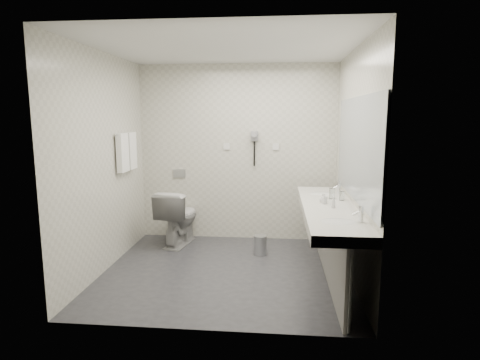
# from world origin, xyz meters

# --- Properties ---
(floor) EXTENTS (2.80, 2.80, 0.00)m
(floor) POSITION_xyz_m (0.00, 0.00, 0.00)
(floor) COLOR #2D2D33
(floor) RESTS_ON ground
(ceiling) EXTENTS (2.80, 2.80, 0.00)m
(ceiling) POSITION_xyz_m (0.00, 0.00, 2.50)
(ceiling) COLOR silver
(ceiling) RESTS_ON wall_back
(wall_back) EXTENTS (2.80, 0.00, 2.80)m
(wall_back) POSITION_xyz_m (0.00, 1.30, 1.25)
(wall_back) COLOR beige
(wall_back) RESTS_ON floor
(wall_front) EXTENTS (2.80, 0.00, 2.80)m
(wall_front) POSITION_xyz_m (0.00, -1.30, 1.25)
(wall_front) COLOR beige
(wall_front) RESTS_ON floor
(wall_left) EXTENTS (0.00, 2.60, 2.60)m
(wall_left) POSITION_xyz_m (-1.40, 0.00, 1.25)
(wall_left) COLOR beige
(wall_left) RESTS_ON floor
(wall_right) EXTENTS (0.00, 2.60, 2.60)m
(wall_right) POSITION_xyz_m (1.40, 0.00, 1.25)
(wall_right) COLOR beige
(wall_right) RESTS_ON floor
(vanity_counter) EXTENTS (0.55, 2.20, 0.10)m
(vanity_counter) POSITION_xyz_m (1.12, -0.20, 0.80)
(vanity_counter) COLOR silver
(vanity_counter) RESTS_ON floor
(vanity_panel) EXTENTS (0.03, 2.15, 0.75)m
(vanity_panel) POSITION_xyz_m (1.15, -0.20, 0.38)
(vanity_panel) COLOR gray
(vanity_panel) RESTS_ON floor
(vanity_post_near) EXTENTS (0.06, 0.06, 0.75)m
(vanity_post_near) POSITION_xyz_m (1.18, -1.24, 0.38)
(vanity_post_near) COLOR silver
(vanity_post_near) RESTS_ON floor
(vanity_post_far) EXTENTS (0.06, 0.06, 0.75)m
(vanity_post_far) POSITION_xyz_m (1.18, 0.84, 0.38)
(vanity_post_far) COLOR silver
(vanity_post_far) RESTS_ON floor
(mirror) EXTENTS (0.02, 2.20, 1.05)m
(mirror) POSITION_xyz_m (1.39, -0.20, 1.45)
(mirror) COLOR #B2BCC6
(mirror) RESTS_ON wall_right
(basin_near) EXTENTS (0.40, 0.31, 0.05)m
(basin_near) POSITION_xyz_m (1.12, -0.85, 0.83)
(basin_near) COLOR silver
(basin_near) RESTS_ON vanity_counter
(basin_far) EXTENTS (0.40, 0.31, 0.05)m
(basin_far) POSITION_xyz_m (1.12, 0.45, 0.83)
(basin_far) COLOR silver
(basin_far) RESTS_ON vanity_counter
(faucet_near) EXTENTS (0.04, 0.04, 0.15)m
(faucet_near) POSITION_xyz_m (1.32, -0.85, 0.92)
(faucet_near) COLOR silver
(faucet_near) RESTS_ON vanity_counter
(faucet_far) EXTENTS (0.04, 0.04, 0.15)m
(faucet_far) POSITION_xyz_m (1.32, 0.45, 0.92)
(faucet_far) COLOR silver
(faucet_far) RESTS_ON vanity_counter
(soap_bottle_a) EXTENTS (0.07, 0.07, 0.11)m
(soap_bottle_a) POSITION_xyz_m (1.08, -0.13, 0.91)
(soap_bottle_a) COLOR silver
(soap_bottle_a) RESTS_ON vanity_counter
(soap_bottle_b) EXTENTS (0.11, 0.11, 0.10)m
(soap_bottle_b) POSITION_xyz_m (1.08, -0.07, 0.90)
(soap_bottle_b) COLOR silver
(soap_bottle_b) RESTS_ON vanity_counter
(soap_bottle_c) EXTENTS (0.05, 0.05, 0.12)m
(soap_bottle_c) POSITION_xyz_m (1.15, -0.31, 0.91)
(soap_bottle_c) COLOR silver
(soap_bottle_c) RESTS_ON vanity_counter
(glass_left) EXTENTS (0.07, 0.07, 0.10)m
(glass_left) POSITION_xyz_m (1.30, 0.08, 0.90)
(glass_left) COLOR silver
(glass_left) RESTS_ON vanity_counter
(glass_right) EXTENTS (0.08, 0.08, 0.12)m
(glass_right) POSITION_xyz_m (1.20, 0.15, 0.91)
(glass_right) COLOR silver
(glass_right) RESTS_ON vanity_counter
(toilet) EXTENTS (0.56, 0.83, 0.77)m
(toilet) POSITION_xyz_m (-0.79, 0.93, 0.39)
(toilet) COLOR silver
(toilet) RESTS_ON floor
(flush_plate) EXTENTS (0.18, 0.02, 0.12)m
(flush_plate) POSITION_xyz_m (-0.85, 1.29, 0.95)
(flush_plate) COLOR #B2B5BA
(flush_plate) RESTS_ON wall_back
(pedal_bin) EXTENTS (0.18, 0.18, 0.24)m
(pedal_bin) POSITION_xyz_m (0.37, 0.60, 0.12)
(pedal_bin) COLOR #B2B5BA
(pedal_bin) RESTS_ON floor
(bin_lid) EXTENTS (0.17, 0.17, 0.02)m
(bin_lid) POSITION_xyz_m (0.37, 0.60, 0.25)
(bin_lid) COLOR #B2B5BA
(bin_lid) RESTS_ON pedal_bin
(towel_rail) EXTENTS (0.02, 0.62, 0.02)m
(towel_rail) POSITION_xyz_m (-1.35, 0.55, 1.55)
(towel_rail) COLOR silver
(towel_rail) RESTS_ON wall_left
(towel_near) EXTENTS (0.07, 0.24, 0.48)m
(towel_near) POSITION_xyz_m (-1.34, 0.41, 1.33)
(towel_near) COLOR white
(towel_near) RESTS_ON towel_rail
(towel_far) EXTENTS (0.07, 0.24, 0.48)m
(towel_far) POSITION_xyz_m (-1.34, 0.69, 1.33)
(towel_far) COLOR white
(towel_far) RESTS_ON towel_rail
(dryer_cradle) EXTENTS (0.10, 0.04, 0.14)m
(dryer_cradle) POSITION_xyz_m (0.25, 1.27, 1.50)
(dryer_cradle) COLOR gray
(dryer_cradle) RESTS_ON wall_back
(dryer_barrel) EXTENTS (0.08, 0.14, 0.08)m
(dryer_barrel) POSITION_xyz_m (0.25, 1.20, 1.53)
(dryer_barrel) COLOR gray
(dryer_barrel) RESTS_ON dryer_cradle
(dryer_cord) EXTENTS (0.02, 0.02, 0.35)m
(dryer_cord) POSITION_xyz_m (0.25, 1.26, 1.25)
(dryer_cord) COLOR black
(dryer_cord) RESTS_ON dryer_cradle
(switch_plate_a) EXTENTS (0.09, 0.02, 0.09)m
(switch_plate_a) POSITION_xyz_m (-0.15, 1.29, 1.35)
(switch_plate_a) COLOR silver
(switch_plate_a) RESTS_ON wall_back
(switch_plate_b) EXTENTS (0.09, 0.02, 0.09)m
(switch_plate_b) POSITION_xyz_m (0.55, 1.29, 1.35)
(switch_plate_b) COLOR silver
(switch_plate_b) RESTS_ON wall_back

